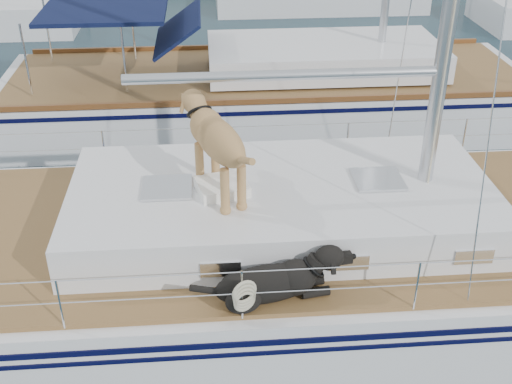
{
  "coord_description": "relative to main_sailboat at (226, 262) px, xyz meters",
  "views": [
    {
      "loc": [
        -0.07,
        -6.82,
        5.65
      ],
      "look_at": [
        0.5,
        0.2,
        1.6
      ],
      "focal_mm": 45.0,
      "sensor_mm": 36.0,
      "label": 1
    }
  ],
  "objects": [
    {
      "name": "ground",
      "position": [
        -0.09,
        0.01,
        -0.69
      ],
      "size": [
        120.0,
        120.0,
        0.0
      ],
      "primitive_type": "plane",
      "color": "black",
      "rests_on": "ground"
    },
    {
      "name": "main_sailboat",
      "position": [
        0.0,
        0.0,
        0.0
      ],
      "size": [
        12.0,
        3.83,
        14.01
      ],
      "color": "white",
      "rests_on": "ground"
    },
    {
      "name": "neighbor_sailboat",
      "position": [
        1.22,
        6.04,
        -0.06
      ],
      "size": [
        11.0,
        3.5,
        13.3
      ],
      "color": "white",
      "rests_on": "ground"
    }
  ]
}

